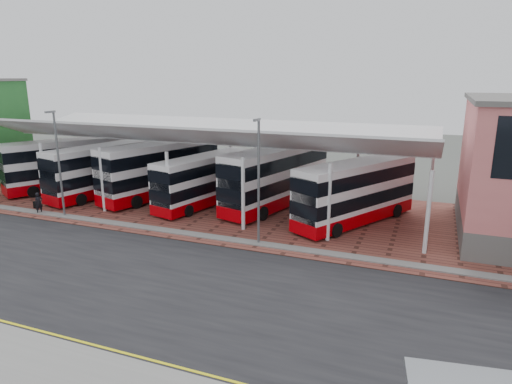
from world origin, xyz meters
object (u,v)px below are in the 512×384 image
Objects in this scene: bus_0 at (68,164)px; bus_2 at (161,170)px; bus_4 at (276,177)px; bus_3 at (204,181)px; bus_1 at (105,170)px; pedestrian at (39,203)px; bus_5 at (356,193)px.

bus_0 is 9.76m from bus_2.
bus_4 is at bearing 22.12° from bus_2.
bus_3 is at bearing 6.13° from bus_2.
bus_2 reaches higher than bus_3.
bus_3 is at bearing -146.96° from bus_4.
bus_0 is at bearing -167.59° from bus_3.
bus_2 is (9.74, 0.67, 0.07)m from bus_0.
bus_1 is at bearing -157.04° from bus_4.
bus_4 reaches higher than pedestrian.
bus_4 is at bearing 31.35° from bus_3.
bus_2 is 0.99× the size of bus_4.
bus_3 is at bearing -151.85° from bus_5.
bus_1 reaches higher than pedestrian.
bus_0 is 8.23m from pedestrian.
bus_1 is at bearing -164.79° from bus_3.
bus_0 is 1.03× the size of bus_5.
bus_1 is 15.67m from bus_4.
bus_5 is (26.98, -0.43, -0.08)m from bus_0.
bus_2 reaches higher than bus_0.
bus_5 is at bearing -56.57° from pedestrian.
bus_1 is 9.87m from bus_3.
bus_0 is at bearing 44.19° from pedestrian.
bus_1 is (4.71, -0.58, -0.08)m from bus_0.
bus_3 is at bearing -40.44° from pedestrian.
bus_4 is (5.66, 1.81, 0.36)m from bus_3.
bus_2 reaches higher than bus_1.
pedestrian is (3.67, -7.21, -1.48)m from bus_0.
bus_5 is at bearing 13.95° from bus_2.
bus_1 is 1.04× the size of bus_5.
bus_2 is 1.16× the size of bus_3.
bus_5 is 24.32m from pedestrian.
bus_2 is 1.10× the size of bus_5.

